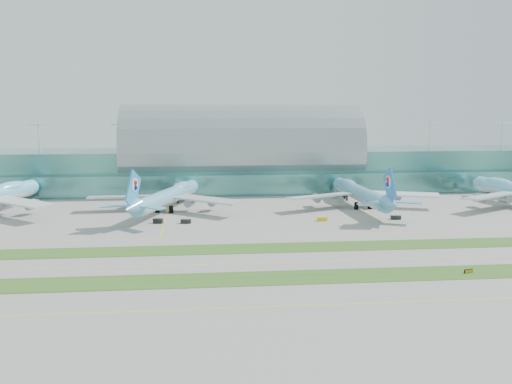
{
  "coord_description": "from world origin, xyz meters",
  "views": [
    {
      "loc": [
        -22.18,
        -161.21,
        41.1
      ],
      "look_at": [
        0.0,
        55.0,
        9.0
      ],
      "focal_mm": 40.0,
      "sensor_mm": 36.0,
      "label": 1
    }
  ],
  "objects": [
    {
      "name": "ground",
      "position": [
        0.0,
        0.0,
        0.0
      ],
      "size": [
        700.0,
        700.0,
        0.0
      ],
      "primitive_type": "plane",
      "color": "gray",
      "rests_on": "ground"
    },
    {
      "name": "airliner_c",
      "position": [
        44.87,
        67.56,
        6.26
      ],
      "size": [
        64.97,
        73.77,
        20.31
      ],
      "rotation": [
        0.0,
        0.0,
        0.04
      ],
      "color": "#5EAAD0",
      "rests_on": "ground"
    },
    {
      "name": "grass_strip_far",
      "position": [
        0.0,
        2.0,
        0.04
      ],
      "size": [
        420.0,
        12.0,
        0.08
      ],
      "primitive_type": "cube",
      "color": "#2D591E",
      "rests_on": "ground"
    },
    {
      "name": "airliner_b",
      "position": [
        -34.4,
        67.41,
        6.27
      ],
      "size": [
        61.83,
        71.8,
        20.32
      ],
      "rotation": [
        0.0,
        0.0,
        -0.32
      ],
      "color": "#63B7D9",
      "rests_on": "ground"
    },
    {
      "name": "taxiline_d",
      "position": [
        0.0,
        40.0,
        0.01
      ],
      "size": [
        420.0,
        0.35,
        0.01
      ],
      "primitive_type": "cube",
      "color": "yellow",
      "rests_on": "ground"
    },
    {
      "name": "grass_strip_near",
      "position": [
        0.0,
        -28.0,
        0.04
      ],
      "size": [
        420.0,
        12.0,
        0.08
      ],
      "primitive_type": "cube",
      "color": "#2D591E",
      "rests_on": "ground"
    },
    {
      "name": "gse_d",
      "position": [
        -26.77,
        41.45,
        0.72
      ],
      "size": [
        3.87,
        2.26,
        1.44
      ],
      "primitive_type": "cube",
      "rotation": [
        0.0,
        0.0,
        -0.13
      ],
      "color": "black",
      "rests_on": "ground"
    },
    {
      "name": "terminal",
      "position": [
        0.01,
        128.79,
        14.23
      ],
      "size": [
        340.0,
        69.1,
        36.0
      ],
      "color": "#3D7A75",
      "rests_on": "ground"
    },
    {
      "name": "taxiline_b",
      "position": [
        0.0,
        -14.0,
        0.01
      ],
      "size": [
        420.0,
        0.35,
        0.01
      ],
      "primitive_type": "cube",
      "color": "yellow",
      "rests_on": "ground"
    },
    {
      "name": "gse_f",
      "position": [
        50.97,
        40.93,
        0.72
      ],
      "size": [
        3.83,
        2.12,
        1.43
      ],
      "primitive_type": "cube",
      "rotation": [
        0.0,
        0.0,
        -0.12
      ],
      "color": "black",
      "rests_on": "ground"
    },
    {
      "name": "taxiline_a",
      "position": [
        0.0,
        -48.0,
        0.01
      ],
      "size": [
        420.0,
        0.35,
        0.01
      ],
      "primitive_type": "cube",
      "color": "yellow",
      "rests_on": "ground"
    },
    {
      "name": "taxiline_c",
      "position": [
        0.0,
        18.0,
        0.01
      ],
      "size": [
        420.0,
        0.35,
        0.01
      ],
      "primitive_type": "cube",
      "color": "yellow",
      "rests_on": "ground"
    },
    {
      "name": "gse_e",
      "position": [
        23.13,
        41.15,
        0.69
      ],
      "size": [
        3.54,
        1.74,
        1.39
      ],
      "primitive_type": "cube",
      "rotation": [
        0.0,
        0.0,
        -0.0
      ],
      "color": "yellow",
      "rests_on": "ground"
    },
    {
      "name": "taxiway_sign_east",
      "position": [
        45.04,
        -28.85,
        0.52
      ],
      "size": [
        2.48,
        0.88,
        1.06
      ],
      "rotation": [
        0.0,
        0.0,
        0.25
      ],
      "color": "black",
      "rests_on": "ground"
    },
    {
      "name": "gse_c",
      "position": [
        -36.75,
        42.65,
        0.85
      ],
      "size": [
        3.79,
        2.53,
        1.7
      ],
      "primitive_type": "cube",
      "rotation": [
        0.0,
        0.0,
        -0.24
      ],
      "color": "black",
      "rests_on": "ground"
    }
  ]
}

